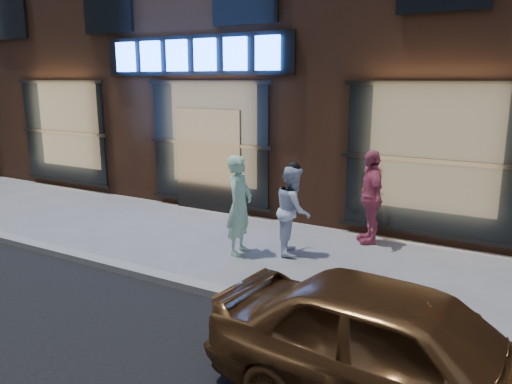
# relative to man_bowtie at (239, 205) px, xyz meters

# --- Properties ---
(ground) EXTENTS (90.00, 90.00, 0.00)m
(ground) POSITION_rel_man_bowtie_xyz_m (-2.23, -1.72, -0.89)
(ground) COLOR slate
(ground) RESTS_ON ground
(curb) EXTENTS (60.00, 0.25, 0.12)m
(curb) POSITION_rel_man_bowtie_xyz_m (-2.23, -1.72, -0.83)
(curb) COLOR gray
(curb) RESTS_ON ground
(storefront_building) EXTENTS (30.20, 8.28, 10.30)m
(storefront_building) POSITION_rel_man_bowtie_xyz_m (-2.23, 6.27, 4.26)
(storefront_building) COLOR #54301E
(storefront_building) RESTS_ON ground
(man_bowtie) EXTENTS (0.51, 0.70, 1.78)m
(man_bowtie) POSITION_rel_man_bowtie_xyz_m (0.00, 0.00, 0.00)
(man_bowtie) COLOR #C1FEE4
(man_bowtie) RESTS_ON ground
(man_cap) EXTENTS (0.87, 0.96, 1.60)m
(man_cap) POSITION_rel_man_bowtie_xyz_m (0.82, 0.50, -0.09)
(man_cap) COLOR white
(man_cap) RESTS_ON ground
(passerby) EXTENTS (0.93, 1.12, 1.79)m
(passerby) POSITION_rel_man_bowtie_xyz_m (1.82, 1.78, 0.00)
(passerby) COLOR #BA4C6A
(passerby) RESTS_ON ground
(gold_sedan) EXTENTS (3.89, 1.83, 1.29)m
(gold_sedan) POSITION_rel_man_bowtie_xyz_m (3.67, -3.06, -0.25)
(gold_sedan) COLOR brown
(gold_sedan) RESTS_ON ground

